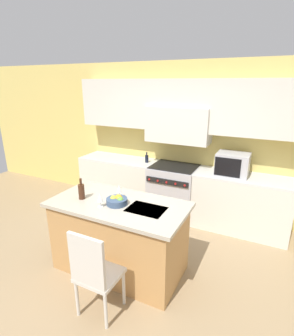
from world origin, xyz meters
The scene contains 12 objects.
ground_plane centered at (0.00, 0.00, 0.00)m, with size 10.00×10.00×0.00m, color #997F5B.
back_cabinetry centered at (0.00, 2.22, 1.61)m, with size 10.00×0.46×2.70m.
back_counter centered at (0.00, 1.97, 0.47)m, with size 3.80×0.62×0.93m.
range_stove centered at (0.00, 1.95, 0.47)m, with size 0.81×0.70×0.95m.
microwave centered at (0.97, 1.97, 1.11)m, with size 0.50×0.41×0.35m.
kitchen_island centered at (-0.10, 0.27, 0.48)m, with size 1.69×0.87×0.94m.
island_chair centered at (0.07, -0.48, 0.55)m, with size 0.42×0.40×1.01m.
wine_bottle centered at (-0.58, 0.17, 1.05)m, with size 0.08×0.08×0.27m.
wine_glass_near centered at (-0.23, 0.09, 1.06)m, with size 0.07×0.07×0.17m.
wine_glass_far centered at (-0.17, 0.41, 1.06)m, with size 0.07×0.07×0.17m.
fruit_bowl centered at (-0.09, 0.24, 0.99)m, with size 0.26×0.26×0.11m.
oil_bottle_on_counter centered at (-0.56, 1.98, 1.00)m, with size 0.06×0.06×0.19m.
Camera 1 is at (1.49, -2.18, 2.34)m, focal length 28.00 mm.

